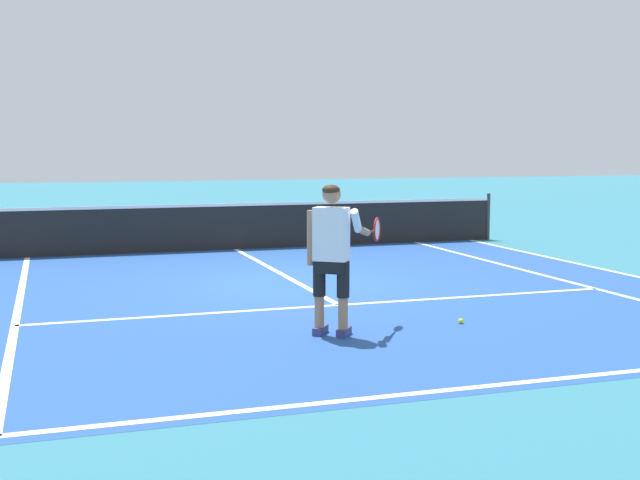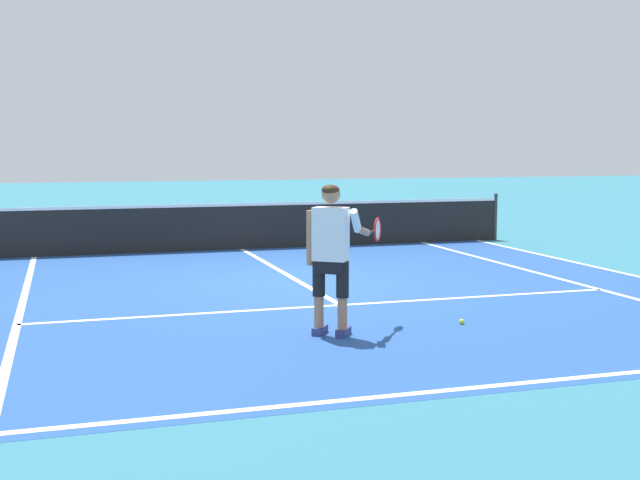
% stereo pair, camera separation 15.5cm
% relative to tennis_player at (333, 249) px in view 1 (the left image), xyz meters
% --- Properties ---
extents(ground_plane, '(80.00, 80.00, 0.00)m').
position_rel_tennis_player_xyz_m(ground_plane, '(0.67, 3.61, -0.99)').
color(ground_plane, teal).
extents(court_inner_surface, '(10.98, 10.79, 0.00)m').
position_rel_tennis_player_xyz_m(court_inner_surface, '(0.67, 2.86, -0.99)').
color(court_inner_surface, '#234C93').
rests_on(court_inner_surface, ground).
extents(line_baseline, '(10.98, 0.10, 0.01)m').
position_rel_tennis_player_xyz_m(line_baseline, '(0.67, -2.33, -0.99)').
color(line_baseline, white).
rests_on(line_baseline, ground).
extents(line_service, '(8.23, 0.10, 0.01)m').
position_rel_tennis_player_xyz_m(line_service, '(0.67, 1.66, -0.99)').
color(line_service, white).
rests_on(line_service, ground).
extents(line_centre_service, '(0.10, 6.40, 0.01)m').
position_rel_tennis_player_xyz_m(line_centre_service, '(0.67, 4.86, -0.99)').
color(line_centre_service, white).
rests_on(line_centre_service, ground).
extents(line_singles_left, '(0.10, 10.39, 0.01)m').
position_rel_tennis_player_xyz_m(line_singles_left, '(-3.45, 2.86, -0.99)').
color(line_singles_left, white).
rests_on(line_singles_left, ground).
extents(line_singles_right, '(0.10, 10.39, 0.01)m').
position_rel_tennis_player_xyz_m(line_singles_right, '(4.78, 2.86, -0.99)').
color(line_singles_right, white).
rests_on(line_singles_right, ground).
extents(line_doubles_right, '(0.10, 10.39, 0.01)m').
position_rel_tennis_player_xyz_m(line_doubles_right, '(6.16, 2.86, -0.99)').
color(line_doubles_right, white).
rests_on(line_doubles_right, ground).
extents(tennis_net, '(11.96, 0.08, 1.07)m').
position_rel_tennis_player_xyz_m(tennis_net, '(0.67, 8.06, -0.49)').
color(tennis_net, '#333338').
rests_on(tennis_net, ground).
extents(tennis_player, '(1.10, 0.85, 1.71)m').
position_rel_tennis_player_xyz_m(tennis_player, '(0.00, 0.00, 0.00)').
color(tennis_player, navy).
rests_on(tennis_player, ground).
extents(tennis_ball_near_feet, '(0.07, 0.07, 0.07)m').
position_rel_tennis_player_xyz_m(tennis_ball_near_feet, '(1.68, 0.09, -0.96)').
color(tennis_ball_near_feet, '#CCE02D').
rests_on(tennis_ball_near_feet, ground).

